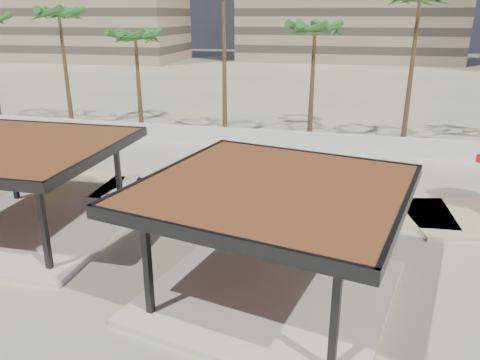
# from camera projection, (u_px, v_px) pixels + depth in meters

# --- Properties ---
(ground) EXTENTS (200.00, 200.00, 0.00)m
(ground) POSITION_uv_depth(u_px,v_px,m) (163.00, 277.00, 15.24)
(ground) COLOR #C7B384
(ground) RESTS_ON ground
(promenade) EXTENTS (44.45, 7.97, 0.24)m
(promenade) POSITION_uv_depth(u_px,v_px,m) (266.00, 196.00, 21.81)
(promenade) COLOR #C6B284
(promenade) RESTS_ON ground
(boundary_wall) EXTENTS (56.00, 0.30, 1.20)m
(boundary_wall) POSITION_uv_depth(u_px,v_px,m) (259.00, 139.00, 29.70)
(boundary_wall) COLOR silver
(boundary_wall) RESTS_ON ground
(pavilion_central) EXTENTS (8.55, 8.55, 3.63)m
(pavilion_central) POSITION_uv_depth(u_px,v_px,m) (273.00, 230.00, 13.60)
(pavilion_central) COLOR beige
(pavilion_central) RESTS_ON ground
(pavilion_west) EXTENTS (7.16, 7.16, 3.61)m
(pavilion_west) POSITION_uv_depth(u_px,v_px,m) (23.00, 181.00, 17.66)
(pavilion_west) COLOR beige
(pavilion_west) RESTS_ON ground
(umbrella_b) EXTENTS (3.44, 3.44, 2.33)m
(umbrella_b) POSITION_uv_depth(u_px,v_px,m) (42.00, 149.00, 21.60)
(umbrella_b) COLOR beige
(umbrella_b) RESTS_ON promenade
(umbrella_f) EXTENTS (3.78, 3.78, 2.72)m
(umbrella_f) POSITION_uv_depth(u_px,v_px,m) (8.00, 130.00, 23.75)
(umbrella_f) COLOR beige
(umbrella_f) RESTS_ON promenade
(lounger_a) EXTENTS (0.97, 2.13, 0.78)m
(lounger_a) POSITION_uv_depth(u_px,v_px,m) (121.00, 192.00, 21.43)
(lounger_a) COLOR white
(lounger_a) RESTS_ON promenade
(lounger_b) EXTENTS (0.91, 2.05, 0.75)m
(lounger_b) POSITION_uv_depth(u_px,v_px,m) (368.00, 215.00, 19.06)
(lounger_b) COLOR white
(lounger_b) RESTS_ON promenade
(palm_b) EXTENTS (3.00, 3.00, 8.97)m
(palm_b) POSITION_uv_depth(u_px,v_px,m) (59.00, 18.00, 33.01)
(palm_b) COLOR brown
(palm_b) RESTS_ON ground
(palm_c) EXTENTS (3.00, 3.00, 7.51)m
(palm_c) POSITION_uv_depth(u_px,v_px,m) (135.00, 40.00, 31.62)
(palm_c) COLOR brown
(palm_c) RESTS_ON ground
(palm_e) EXTENTS (3.00, 3.00, 8.10)m
(palm_e) POSITION_uv_depth(u_px,v_px,m) (315.00, 32.00, 29.10)
(palm_e) COLOR brown
(palm_e) RESTS_ON ground
(palm_f) EXTENTS (3.00, 3.00, 9.86)m
(palm_f) POSITION_uv_depth(u_px,v_px,m) (419.00, 4.00, 27.43)
(palm_f) COLOR brown
(palm_f) RESTS_ON ground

